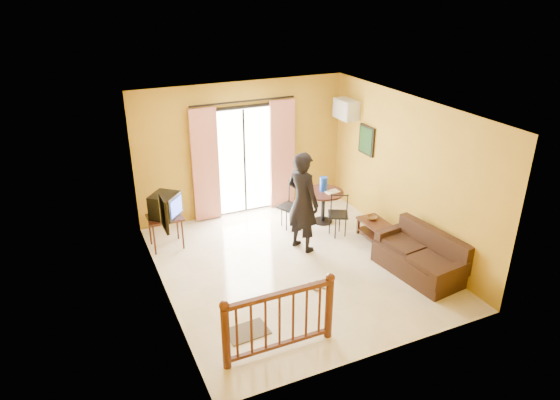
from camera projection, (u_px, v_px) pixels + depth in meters
name	position (u px, v px, depth m)	size (l,w,h in m)	color
ground	(295.00, 265.00, 8.82)	(5.00, 5.00, 0.00)	beige
room_shell	(296.00, 176.00, 8.12)	(5.00, 5.00, 5.00)	white
balcony_door	(244.00, 160.00, 10.36)	(2.25, 0.14, 2.46)	black
tv_table	(165.00, 220.00, 9.22)	(0.63, 0.52, 0.63)	black
television	(165.00, 205.00, 9.11)	(0.66, 0.66, 0.44)	black
picture_left	(164.00, 213.00, 7.19)	(0.05, 0.42, 0.52)	black
dining_table	(323.00, 198.00, 10.17)	(0.82, 0.82, 0.68)	black
water_jug	(324.00, 184.00, 10.08)	(0.16, 0.16, 0.30)	#133AB9
serving_tray	(332.00, 192.00, 10.08)	(0.28, 0.18, 0.02)	beige
dining_chairs	(313.00, 231.00, 10.01)	(1.25, 1.24, 0.95)	black
air_conditioner	(346.00, 109.00, 10.35)	(0.31, 0.60, 0.40)	silver
botanical_print	(366.00, 140.00, 10.06)	(0.05, 0.50, 0.60)	black
coffee_table	(376.00, 228.00, 9.60)	(0.44, 0.80, 0.36)	black
bowl	(372.00, 218.00, 9.67)	(0.20, 0.20, 0.06)	brown
sofa	(421.00, 258.00, 8.48)	(0.94, 1.72, 0.78)	#321D13
standing_person	(303.00, 202.00, 9.00)	(0.69, 0.45, 1.89)	black
stair_balustrade	(280.00, 317.00, 6.58)	(1.63, 0.13, 1.04)	#471E0F
doormat	(247.00, 332.00, 7.16)	(0.60, 0.40, 0.02)	#575046
sandals	(317.00, 286.00, 8.21)	(0.31, 0.27, 0.03)	brown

